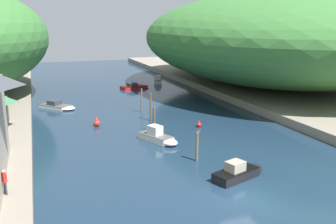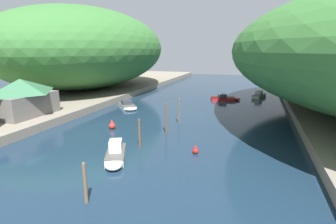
% 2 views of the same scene
% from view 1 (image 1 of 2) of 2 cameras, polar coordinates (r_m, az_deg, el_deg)
% --- Properties ---
extents(water_surface, '(130.00, 130.00, 0.00)m').
position_cam_1_polar(water_surface, '(53.76, -5.14, 0.91)').
color(water_surface, '#192D42').
rests_on(water_surface, ground).
extents(right_bank, '(22.00, 120.00, 1.03)m').
position_cam_1_polar(right_bank, '(64.42, 16.80, 2.98)').
color(right_bank, gray).
rests_on(right_bank, ground).
extents(hillside_right, '(41.35, 57.89, 15.70)m').
position_cam_1_polar(hillside_right, '(68.90, 15.10, 10.77)').
color(hillside_right, '#387033').
rests_on(hillside_right, right_bank).
extents(boat_yellow_tender, '(2.96, 5.32, 1.46)m').
position_cam_1_polar(boat_yellow_tender, '(74.27, -1.55, 4.88)').
color(boat_yellow_tender, silver).
rests_on(boat_yellow_tender, water_surface).
extents(boat_navy_launch, '(3.33, 4.97, 1.60)m').
position_cam_1_polar(boat_navy_launch, '(37.63, -1.38, -3.89)').
color(boat_navy_launch, silver).
rests_on(boat_navy_launch, water_surface).
extents(boat_white_cruiser, '(5.21, 5.52, 1.09)m').
position_cam_1_polar(boat_white_cruiser, '(54.24, -16.40, 0.87)').
color(boat_white_cruiser, silver).
rests_on(boat_white_cruiser, water_surface).
extents(boat_far_right_bank, '(5.67, 3.28, 1.11)m').
position_cam_1_polar(boat_far_right_bank, '(67.76, -4.98, 3.88)').
color(boat_far_right_bank, red).
rests_on(boat_far_right_bank, water_surface).
extents(boat_open_rowboat, '(5.06, 2.99, 1.46)m').
position_cam_1_polar(boat_open_rowboat, '(29.94, 10.93, -8.94)').
color(boat_open_rowboat, black).
rests_on(boat_open_rowboat, water_surface).
extents(mooring_post_nearest, '(0.23, 0.23, 2.67)m').
position_cam_1_polar(mooring_post_nearest, '(32.49, 4.44, -5.24)').
color(mooring_post_nearest, brown).
rests_on(mooring_post_nearest, water_surface).
extents(mooring_post_middle, '(0.24, 0.24, 2.84)m').
position_cam_1_polar(mooring_post_middle, '(40.76, -2.12, -1.14)').
color(mooring_post_middle, brown).
rests_on(mooring_post_middle, water_surface).
extents(mooring_post_fourth, '(0.21, 0.21, 3.50)m').
position_cam_1_polar(mooring_post_fourth, '(45.38, -2.66, 0.83)').
color(mooring_post_fourth, brown).
rests_on(mooring_post_fourth, water_surface).
extents(mooring_post_farthest, '(0.20, 0.20, 3.24)m').
position_cam_1_polar(mooring_post_farthest, '(49.71, -4.05, 1.80)').
color(mooring_post_farthest, brown).
rests_on(mooring_post_farthest, water_surface).
extents(channel_buoy_near, '(0.55, 0.55, 0.82)m').
position_cam_1_polar(channel_buoy_near, '(43.06, 4.74, -1.89)').
color(channel_buoy_near, red).
rests_on(channel_buoy_near, water_surface).
extents(channel_buoy_far, '(0.76, 0.76, 1.15)m').
position_cam_1_polar(channel_buoy_far, '(43.94, -10.80, -1.60)').
color(channel_buoy_far, red).
rests_on(channel_buoy_far, water_surface).
extents(person_on_quay, '(0.35, 0.44, 1.69)m').
position_cam_1_polar(person_on_quay, '(26.35, -23.65, -9.50)').
color(person_on_quay, '#282D3D').
rests_on(person_on_quay, left_bank).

